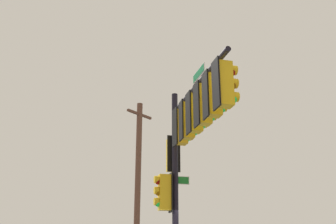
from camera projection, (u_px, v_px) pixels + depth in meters
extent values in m
cylinder|color=black|center=(175.00, 188.00, 12.21)|extent=(0.20, 0.20, 6.39)
cylinder|color=black|center=(196.00, 86.00, 10.97)|extent=(4.24, 1.98, 0.14)
cylinder|color=black|center=(184.00, 117.00, 11.95)|extent=(1.95, 0.92, 1.07)
cube|color=yellow|center=(181.00, 127.00, 12.17)|extent=(0.45, 0.46, 1.10)
cube|color=black|center=(175.00, 127.00, 12.11)|extent=(0.41, 0.23, 1.22)
sphere|color=maroon|center=(187.00, 118.00, 12.33)|extent=(0.22, 0.22, 0.22)
cylinder|color=yellow|center=(188.00, 116.00, 12.37)|extent=(0.27, 0.23, 0.23)
sphere|color=#855607|center=(187.00, 128.00, 12.22)|extent=(0.22, 0.22, 0.22)
cylinder|color=yellow|center=(189.00, 127.00, 12.25)|extent=(0.27, 0.23, 0.23)
sphere|color=#20FF59|center=(187.00, 138.00, 12.11)|extent=(0.22, 0.22, 0.22)
cylinder|color=yellow|center=(189.00, 137.00, 12.14)|extent=(0.27, 0.23, 0.23)
cube|color=gold|center=(188.00, 121.00, 11.52)|extent=(0.43, 0.45, 1.10)
cube|color=black|center=(181.00, 120.00, 11.49)|extent=(0.42, 0.20, 1.22)
sphere|color=maroon|center=(194.00, 110.00, 11.68)|extent=(0.22, 0.22, 0.22)
cylinder|color=gold|center=(196.00, 109.00, 11.70)|extent=(0.27, 0.21, 0.23)
sphere|color=#855607|center=(194.00, 121.00, 11.56)|extent=(0.22, 0.22, 0.22)
cylinder|color=gold|center=(196.00, 120.00, 11.59)|extent=(0.27, 0.21, 0.23)
sphere|color=#20FF59|center=(194.00, 132.00, 11.45)|extent=(0.22, 0.22, 0.22)
cylinder|color=gold|center=(196.00, 130.00, 11.48)|extent=(0.27, 0.21, 0.23)
cube|color=yellow|center=(195.00, 113.00, 10.88)|extent=(0.44, 0.46, 1.10)
cube|color=black|center=(188.00, 113.00, 10.84)|extent=(0.42, 0.21, 1.22)
sphere|color=maroon|center=(201.00, 103.00, 11.04)|extent=(0.22, 0.22, 0.22)
cylinder|color=yellow|center=(203.00, 101.00, 11.07)|extent=(0.27, 0.22, 0.23)
sphere|color=#855607|center=(202.00, 114.00, 10.93)|extent=(0.22, 0.22, 0.22)
cylinder|color=yellow|center=(204.00, 112.00, 10.96)|extent=(0.27, 0.22, 0.23)
sphere|color=#20FF59|center=(202.00, 125.00, 10.82)|extent=(0.22, 0.22, 0.22)
cylinder|color=yellow|center=(204.00, 124.00, 10.85)|extent=(0.27, 0.22, 0.23)
cube|color=yellow|center=(204.00, 105.00, 10.24)|extent=(0.44, 0.46, 1.10)
cube|color=black|center=(196.00, 104.00, 10.19)|extent=(0.42, 0.22, 1.22)
sphere|color=maroon|center=(210.00, 94.00, 10.40)|extent=(0.22, 0.22, 0.22)
cylinder|color=yellow|center=(212.00, 92.00, 10.43)|extent=(0.27, 0.22, 0.23)
sphere|color=#855607|center=(211.00, 105.00, 10.29)|extent=(0.22, 0.22, 0.22)
cylinder|color=yellow|center=(213.00, 104.00, 10.32)|extent=(0.27, 0.22, 0.23)
sphere|color=#20FF59|center=(211.00, 117.00, 10.18)|extent=(0.22, 0.22, 0.22)
cylinder|color=yellow|center=(213.00, 116.00, 10.21)|extent=(0.27, 0.22, 0.23)
cube|color=yellow|center=(213.00, 95.00, 9.60)|extent=(0.43, 0.45, 1.10)
cube|color=black|center=(205.00, 95.00, 9.56)|extent=(0.42, 0.20, 1.22)
sphere|color=maroon|center=(220.00, 83.00, 9.75)|extent=(0.22, 0.22, 0.22)
cylinder|color=yellow|center=(222.00, 82.00, 9.78)|extent=(0.27, 0.22, 0.23)
sphere|color=#855607|center=(221.00, 96.00, 9.64)|extent=(0.22, 0.22, 0.22)
cylinder|color=yellow|center=(223.00, 94.00, 9.67)|extent=(0.27, 0.22, 0.23)
sphere|color=#20FF59|center=(221.00, 109.00, 9.53)|extent=(0.22, 0.22, 0.22)
cylinder|color=yellow|center=(224.00, 107.00, 9.56)|extent=(0.27, 0.22, 0.23)
cube|color=yellow|center=(224.00, 84.00, 8.96)|extent=(0.44, 0.46, 1.10)
cube|color=black|center=(216.00, 83.00, 8.91)|extent=(0.42, 0.21, 1.22)
sphere|color=maroon|center=(231.00, 72.00, 9.12)|extent=(0.22, 0.22, 0.22)
cylinder|color=yellow|center=(233.00, 70.00, 9.15)|extent=(0.27, 0.22, 0.23)
sphere|color=#855607|center=(232.00, 85.00, 9.00)|extent=(0.22, 0.22, 0.22)
cylinder|color=yellow|center=(234.00, 83.00, 9.03)|extent=(0.27, 0.22, 0.23)
sphere|color=#20FF59|center=(233.00, 99.00, 8.89)|extent=(0.22, 0.22, 0.22)
cylinder|color=yellow|center=(235.00, 97.00, 8.92)|extent=(0.27, 0.22, 0.23)
cube|color=yellow|center=(172.00, 155.00, 12.91)|extent=(0.46, 0.44, 1.10)
cube|color=black|center=(174.00, 154.00, 12.73)|extent=(0.22, 0.42, 1.22)
sphere|color=maroon|center=(171.00, 146.00, 13.21)|extent=(0.22, 0.22, 0.22)
cylinder|color=yellow|center=(170.00, 145.00, 13.28)|extent=(0.22, 0.27, 0.23)
sphere|color=#855607|center=(171.00, 156.00, 13.09)|extent=(0.22, 0.22, 0.22)
cylinder|color=yellow|center=(170.00, 155.00, 13.16)|extent=(0.22, 0.27, 0.23)
sphere|color=#20FF59|center=(171.00, 166.00, 12.98)|extent=(0.22, 0.22, 0.22)
cylinder|color=yellow|center=(170.00, 165.00, 13.05)|extent=(0.22, 0.27, 0.23)
cube|color=gold|center=(164.00, 192.00, 12.08)|extent=(0.44, 0.46, 1.10)
cube|color=black|center=(171.00, 193.00, 12.12)|extent=(0.42, 0.22, 1.22)
sphere|color=maroon|center=(158.00, 181.00, 12.14)|extent=(0.22, 0.22, 0.22)
cylinder|color=gold|center=(157.00, 180.00, 12.14)|extent=(0.27, 0.22, 0.23)
sphere|color=#855607|center=(158.00, 192.00, 12.03)|extent=(0.22, 0.22, 0.22)
cylinder|color=gold|center=(156.00, 190.00, 12.03)|extent=(0.27, 0.22, 0.23)
sphere|color=#20FF59|center=(158.00, 203.00, 11.92)|extent=(0.22, 0.22, 0.22)
cylinder|color=gold|center=(156.00, 202.00, 11.92)|extent=(0.27, 0.22, 0.23)
cube|color=white|center=(199.00, 73.00, 10.86)|extent=(0.87, 0.40, 0.26)
cube|color=#0B6636|center=(199.00, 73.00, 10.86)|extent=(0.83, 0.39, 0.22)
cube|color=white|center=(175.00, 180.00, 12.29)|extent=(0.40, 0.87, 0.26)
cube|color=#18752A|center=(175.00, 180.00, 12.29)|extent=(0.39, 0.83, 0.22)
cylinder|color=brown|center=(138.00, 185.00, 19.28)|extent=(0.30, 0.30, 8.71)
cube|color=brown|center=(140.00, 114.00, 20.53)|extent=(1.62, 0.99, 0.12)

